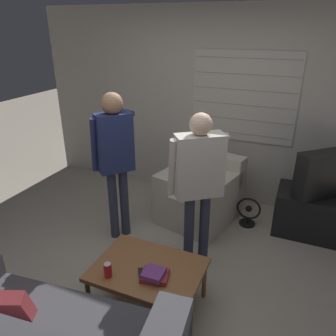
{
  "coord_description": "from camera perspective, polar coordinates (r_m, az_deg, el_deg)",
  "views": [
    {
      "loc": [
        1.13,
        -2.18,
        2.3
      ],
      "look_at": [
        -0.04,
        0.54,
        1.0
      ],
      "focal_mm": 35.0,
      "sensor_mm": 36.0,
      "label": 1
    }
  ],
  "objects": [
    {
      "name": "armchair_beige",
      "position": [
        4.17,
        5.78,
        -4.51
      ],
      "size": [
        1.0,
        1.05,
        0.81
      ],
      "rotation": [
        0.0,
        0.0,
        2.9
      ],
      "color": "beige",
      "rests_on": "ground_plane"
    },
    {
      "name": "floor_fan",
      "position": [
        4.2,
        13.81,
        -7.49
      ],
      "size": [
        0.29,
        0.2,
        0.37
      ],
      "color": "black",
      "rests_on": "ground_plane"
    },
    {
      "name": "person_right_standing",
      "position": [
        3.08,
        5.33,
        -1.07
      ],
      "size": [
        0.54,
        0.79,
        1.6
      ],
      "rotation": [
        0.0,
        0.0,
        0.65
      ],
      "color": "#33384C",
      "rests_on": "ground_plane"
    },
    {
      "name": "book_stack",
      "position": [
        2.77,
        -2.4,
        -18.06
      ],
      "size": [
        0.25,
        0.22,
        0.08
      ],
      "color": "maroon",
      "rests_on": "coffee_table"
    },
    {
      "name": "person_left_standing",
      "position": [
        3.55,
        -9.25,
        3.13
      ],
      "size": [
        0.54,
        0.78,
        1.69
      ],
      "rotation": [
        0.0,
        0.0,
        0.86
      ],
      "color": "#33384C",
      "rests_on": "ground_plane"
    },
    {
      "name": "coffee_table",
      "position": [
        2.92,
        -3.51,
        -17.52
      ],
      "size": [
        0.91,
        0.66,
        0.42
      ],
      "color": "brown",
      "rests_on": "ground_plane"
    },
    {
      "name": "wall_back",
      "position": [
        4.47,
        8.26,
        10.32
      ],
      "size": [
        5.2,
        0.08,
        2.55
      ],
      "color": "#BCB7A8",
      "rests_on": "ground_plane"
    },
    {
      "name": "spare_remote",
      "position": [
        2.82,
        -4.73,
        -17.92
      ],
      "size": [
        0.1,
        0.13,
        0.02
      ],
      "rotation": [
        0.0,
        0.0,
        0.55
      ],
      "color": "black",
      "rests_on": "coffee_table"
    },
    {
      "name": "soda_can",
      "position": [
        2.81,
        -10.43,
        -17.07
      ],
      "size": [
        0.07,
        0.07,
        0.13
      ],
      "color": "red",
      "rests_on": "coffee_table"
    },
    {
      "name": "tv_stand",
      "position": [
        4.25,
        24.67,
        -7.34
      ],
      "size": [
        0.96,
        0.54,
        0.52
      ],
      "color": "black",
      "rests_on": "ground_plane"
    },
    {
      "name": "ground_plane",
      "position": [
        3.37,
        -3.21,
        -19.46
      ],
      "size": [
        16.0,
        16.0,
        0.0
      ],
      "primitive_type": "plane",
      "color": "#B2A893"
    },
    {
      "name": "tv",
      "position": [
        4.03,
        25.9,
        -0.87
      ],
      "size": [
        0.68,
        0.65,
        0.53
      ],
      "rotation": [
        0.0,
        0.0,
        3.88
      ],
      "color": "black",
      "rests_on": "tv_stand"
    }
  ]
}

